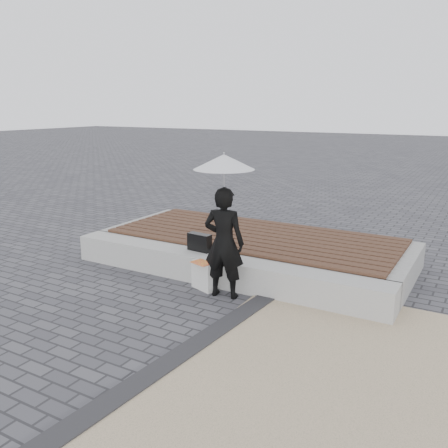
{
  "coord_description": "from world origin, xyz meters",
  "views": [
    {
      "loc": [
        3.35,
        -4.02,
        2.5
      ],
      "look_at": [
        0.34,
        1.2,
        1.0
      ],
      "focal_mm": 38.39,
      "sensor_mm": 36.0,
      "label": 1
    }
  ],
  "objects": [
    {
      "name": "ground",
      "position": [
        0.0,
        0.0,
        0.0
      ],
      "size": [
        80.0,
        80.0,
        0.0
      ],
      "primitive_type": "plane",
      "color": "#4B4B50",
      "rests_on": "ground"
    },
    {
      "name": "woman",
      "position": [
        0.34,
        1.2,
        0.75
      ],
      "size": [
        0.6,
        0.45,
        1.49
      ],
      "primitive_type": "imported",
      "rotation": [
        0.0,
        0.0,
        3.32
      ],
      "color": "black",
      "rests_on": "ground"
    },
    {
      "name": "edging_band",
      "position": [
        0.75,
        -0.5,
        0.02
      ],
      "size": [
        0.61,
        5.2,
        0.04
      ],
      "primitive_type": "cube",
      "rotation": [
        0.0,
        0.0,
        -0.07
      ],
      "color": "#29282B",
      "rests_on": "ground"
    },
    {
      "name": "timber_platform",
      "position": [
        0.0,
        2.8,
        0.2
      ],
      "size": [
        5.0,
        2.0,
        0.4
      ],
      "primitive_type": "cube",
      "color": "#A9A8A4",
      "rests_on": "ground"
    },
    {
      "name": "canvas_tote",
      "position": [
        -0.03,
        1.28,
        0.2
      ],
      "size": [
        0.41,
        0.28,
        0.4
      ],
      "primitive_type": "cube",
      "rotation": [
        0.0,
        0.0,
        -0.35
      ],
      "color": "silver",
      "rests_on": "ground"
    },
    {
      "name": "magazine",
      "position": [
        -0.03,
        1.23,
        0.4
      ],
      "size": [
        0.33,
        0.28,
        0.01
      ],
      "primitive_type": "cube",
      "rotation": [
        0.0,
        0.0,
        -0.29
      ],
      "color": "red",
      "rests_on": "canvas_tote"
    },
    {
      "name": "terrazzo_zone",
      "position": [
        3.2,
        -0.5,
        0.01
      ],
      "size": [
        5.0,
        5.0,
        0.02
      ],
      "primitive_type": "cube",
      "color": "#C8AD88",
      "rests_on": "ground"
    },
    {
      "name": "parasol",
      "position": [
        0.34,
        1.2,
        1.81
      ],
      "size": [
        0.78,
        0.78,
        1.0
      ],
      "rotation": [
        0.0,
        0.0,
        -0.13
      ],
      "color": "#BABAC0",
      "rests_on": "ground"
    },
    {
      "name": "handbag",
      "position": [
        -0.36,
        1.68,
        0.53
      ],
      "size": [
        0.38,
        0.16,
        0.26
      ],
      "primitive_type": "cube",
      "rotation": [
        0.0,
        0.0,
        -0.09
      ],
      "color": "black",
      "rests_on": "seating_ledge"
    },
    {
      "name": "timber_decking",
      "position": [
        0.0,
        2.8,
        0.42
      ],
      "size": [
        4.6,
        2.0,
        0.04
      ],
      "primitive_type": null,
      "color": "#4F3424",
      "rests_on": "timber_platform"
    },
    {
      "name": "seating_ledge",
      "position": [
        0.0,
        1.6,
        0.2
      ],
      "size": [
        5.0,
        0.45,
        0.4
      ],
      "primitive_type": "cube",
      "color": "#A9A8A3",
      "rests_on": "ground"
    }
  ]
}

